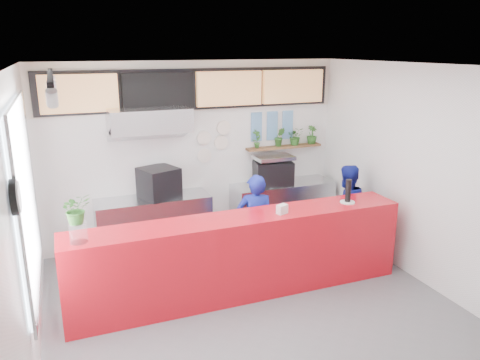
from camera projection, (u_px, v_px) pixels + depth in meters
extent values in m
plane|color=slate|center=(253.00, 308.00, 5.96)|extent=(5.00, 5.00, 0.00)
plane|color=silver|center=(255.00, 66.00, 5.13)|extent=(5.00, 5.00, 0.00)
plane|color=white|center=(195.00, 153.00, 7.78)|extent=(5.00, 0.00, 5.00)
plane|color=white|center=(23.00, 224.00, 4.67)|extent=(0.00, 5.00, 5.00)
plane|color=white|center=(421.00, 176.00, 6.42)|extent=(0.00, 5.00, 5.00)
cube|color=red|center=(241.00, 256.00, 6.16)|extent=(4.50, 0.60, 1.10)
cube|color=beige|center=(193.00, 86.00, 7.47)|extent=(5.00, 0.02, 0.80)
cube|color=#B2B5BA|center=(154.00, 224.00, 7.52)|extent=(1.80, 0.60, 0.90)
cube|color=black|center=(159.00, 183.00, 7.37)|extent=(0.68, 0.68, 0.48)
cube|color=#B2B5BA|center=(149.00, 120.00, 7.01)|extent=(1.20, 0.70, 0.35)
cube|color=#B2B5BA|center=(150.00, 133.00, 7.06)|extent=(1.20, 0.69, 0.31)
cube|color=#B2B5BA|center=(282.00, 207.00, 8.33)|extent=(1.80, 0.60, 0.90)
cube|color=black|center=(273.00, 173.00, 8.08)|extent=(0.71, 0.57, 0.41)
cube|color=#A9ACB1|center=(273.00, 157.00, 8.00)|extent=(0.65, 0.45, 0.06)
cube|color=brown|center=(284.00, 147.00, 8.25)|extent=(1.40, 0.18, 0.04)
cube|color=tan|center=(79.00, 94.00, 6.77)|extent=(1.10, 0.10, 0.55)
cube|color=black|center=(158.00, 91.00, 7.18)|extent=(1.10, 0.10, 0.55)
cube|color=tan|center=(229.00, 89.00, 7.58)|extent=(1.10, 0.10, 0.55)
cube|color=tan|center=(293.00, 86.00, 7.99)|extent=(1.10, 0.10, 0.55)
cube|color=black|center=(194.00, 89.00, 7.46)|extent=(4.80, 0.04, 0.65)
cube|color=silver|center=(26.00, 196.00, 4.89)|extent=(0.04, 2.20, 1.90)
cube|color=#B2B5BA|center=(28.00, 196.00, 4.90)|extent=(0.03, 2.30, 2.00)
cylinder|color=black|center=(14.00, 197.00, 3.72)|extent=(0.05, 0.30, 0.30)
cylinder|color=white|center=(18.00, 197.00, 3.73)|extent=(0.02, 0.26, 0.26)
cube|color=black|center=(50.00, 76.00, 4.41)|extent=(0.05, 2.40, 0.04)
cylinder|color=silver|center=(204.00, 138.00, 7.74)|extent=(0.24, 0.03, 0.24)
cylinder|color=silver|center=(221.00, 142.00, 7.87)|extent=(0.24, 0.03, 0.24)
cylinder|color=silver|center=(204.00, 156.00, 7.82)|extent=(0.24, 0.03, 0.24)
cylinder|color=silver|center=(224.00, 128.00, 7.82)|extent=(0.24, 0.03, 0.24)
cube|color=#598CBF|center=(256.00, 120.00, 8.01)|extent=(0.20, 0.02, 0.25)
cube|color=#598CBF|center=(272.00, 119.00, 8.12)|extent=(0.20, 0.02, 0.25)
cube|color=#598CBF|center=(288.00, 118.00, 8.22)|extent=(0.20, 0.02, 0.25)
cube|color=#598CBF|center=(256.00, 134.00, 8.08)|extent=(0.20, 0.02, 0.25)
cube|color=#598CBF|center=(272.00, 133.00, 8.19)|extent=(0.20, 0.02, 0.25)
cube|color=#598CBF|center=(287.00, 132.00, 8.29)|extent=(0.20, 0.02, 0.25)
imported|color=navy|center=(255.00, 224.00, 6.77)|extent=(0.63, 0.51, 1.47)
imported|color=navy|center=(345.00, 209.00, 7.40)|extent=(0.71, 0.55, 1.45)
imported|color=#2C6121|center=(257.00, 139.00, 8.02)|extent=(0.20, 0.17, 0.32)
imported|color=#2C6121|center=(280.00, 137.00, 8.17)|extent=(0.22, 0.20, 0.33)
imported|color=#2C6121|center=(295.00, 136.00, 8.28)|extent=(0.35, 0.32, 0.31)
imported|color=#2C6121|center=(312.00, 135.00, 8.40)|extent=(0.22, 0.20, 0.32)
cylinder|color=silver|center=(78.00, 232.00, 5.19)|extent=(0.24, 0.24, 0.24)
imported|color=#2C6121|center=(76.00, 209.00, 5.12)|extent=(0.39, 0.36, 0.35)
cube|color=silver|center=(282.00, 209.00, 6.10)|extent=(0.16, 0.13, 0.12)
cylinder|color=silver|center=(347.00, 202.00, 6.55)|extent=(0.28, 0.28, 0.02)
cylinder|color=black|center=(348.00, 191.00, 6.50)|extent=(0.10, 0.10, 0.32)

